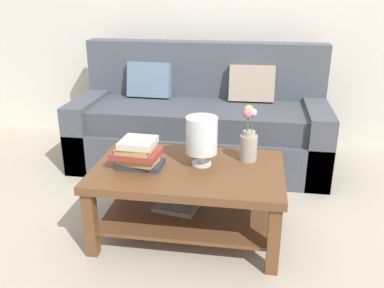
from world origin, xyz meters
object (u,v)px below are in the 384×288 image
object	(u,v)px
couch	(200,124)
coffee_table	(188,186)
book_stack_main	(138,153)
glass_hurricane_vase	(202,136)
flower_pitcher	(249,141)

from	to	relation	value
couch	coffee_table	xyz separation A→B (m)	(0.09, -1.21, -0.02)
couch	book_stack_main	size ratio (longest dim) A/B	7.05
coffee_table	glass_hurricane_vase	distance (m)	0.34
couch	book_stack_main	bearing A→B (deg)	-99.70
glass_hurricane_vase	flower_pitcher	world-z (taller)	flower_pitcher
couch	flower_pitcher	world-z (taller)	couch
book_stack_main	glass_hurricane_vase	xyz separation A→B (m)	(0.38, 0.10, 0.10)
coffee_table	glass_hurricane_vase	bearing A→B (deg)	35.72
couch	glass_hurricane_vase	distance (m)	1.21
couch	coffee_table	bearing A→B (deg)	-85.66
book_stack_main	flower_pitcher	xyz separation A→B (m)	(0.67, 0.22, 0.04)
book_stack_main	flower_pitcher	size ratio (longest dim) A/B	0.86
coffee_table	flower_pitcher	bearing A→B (deg)	25.63
coffee_table	glass_hurricane_vase	world-z (taller)	glass_hurricane_vase
coffee_table	book_stack_main	size ratio (longest dim) A/B	3.77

